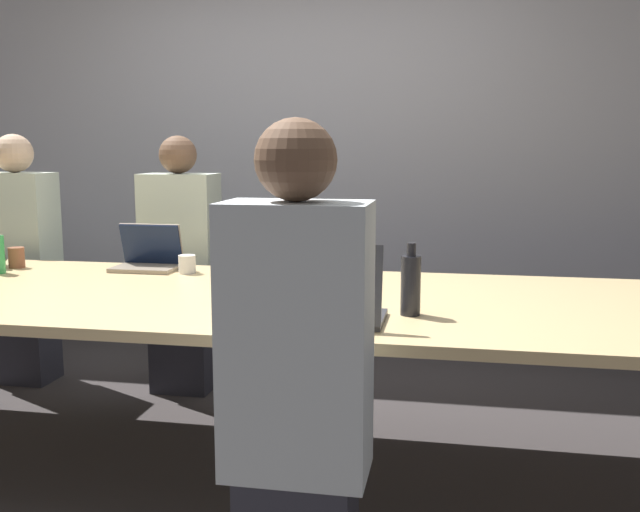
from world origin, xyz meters
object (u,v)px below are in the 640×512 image
(laptop_far_center, at_px, (295,259))
(laptop_near_midright, at_px, (335,301))
(stapler, at_px, (240,300))
(person_far_midleft, at_px, (181,269))
(cup_far_left, at_px, (17,258))
(person_far_left, at_px, (21,263))
(bottle_near_midright, at_px, (411,284))
(cup_far_midleft, at_px, (187,264))
(laptop_far_midleft, at_px, (149,256))
(person_near_midright, at_px, (297,387))
(bottle_far_center, at_px, (225,259))

(laptop_far_center, bearing_deg, laptop_near_midright, -69.60)
(laptop_near_midright, relative_size, stapler, 2.15)
(laptop_far_center, relative_size, stapler, 2.03)
(laptop_far_center, xyz_separation_m, laptop_near_midright, (0.35, -0.94, 0.01))
(person_far_midleft, bearing_deg, cup_far_left, -141.93)
(person_far_left, xyz_separation_m, bottle_near_midright, (2.29, -1.13, 0.18))
(person_far_left, relative_size, laptop_near_midright, 4.34)
(cup_far_midleft, distance_m, cup_far_left, 0.89)
(laptop_far_midleft, bearing_deg, bottle_near_midright, -28.85)
(laptop_far_midleft, height_order, person_far_midleft, person_far_midleft)
(laptop_far_center, distance_m, bottle_near_midright, 0.96)
(person_near_midright, height_order, stapler, person_near_midright)
(laptop_far_midleft, xyz_separation_m, cup_far_midleft, (0.23, -0.08, -0.02))
(person_far_left, height_order, bottle_near_midright, person_far_left)
(bottle_near_midright, bearing_deg, laptop_near_midright, -142.39)
(laptop_far_midleft, height_order, person_far_left, person_far_left)
(bottle_far_center, height_order, person_near_midright, person_near_midright)
(cup_far_left, bearing_deg, cup_far_midleft, 0.58)
(person_far_midleft, bearing_deg, laptop_far_midleft, -89.42)
(laptop_far_center, bearing_deg, person_far_left, 167.40)
(bottle_far_center, distance_m, laptop_near_midright, 0.98)
(cup_far_midleft, height_order, bottle_near_midright, bottle_near_midright)
(bottle_near_midright, bearing_deg, laptop_far_midleft, 151.15)
(laptop_far_center, height_order, person_near_midright, person_near_midright)
(laptop_far_midleft, relative_size, person_far_midleft, 0.22)
(bottle_far_center, bearing_deg, cup_far_midleft, 158.67)
(laptop_near_midright, bearing_deg, stapler, -27.50)
(laptop_near_midright, relative_size, bottle_near_midright, 1.26)
(laptop_far_center, bearing_deg, bottle_far_center, -147.00)
(person_far_left, relative_size, bottle_near_midright, 5.48)
(bottle_near_midright, bearing_deg, cup_far_midleft, 149.20)
(person_near_midright, distance_m, stapler, 0.77)
(bottle_far_center, bearing_deg, laptop_far_midleft, 160.12)
(cup_far_midleft, height_order, laptop_near_midright, laptop_near_midright)
(cup_far_midleft, bearing_deg, bottle_far_center, -21.33)
(cup_far_left, distance_m, stapler, 1.48)
(person_far_left, xyz_separation_m, bottle_far_center, (1.41, -0.56, 0.16))
(laptop_far_midleft, relative_size, person_far_left, 0.22)
(person_far_left, relative_size, cup_far_left, 13.95)
(bottle_far_center, bearing_deg, bottle_near_midright, -32.90)
(cup_far_left, bearing_deg, stapler, -24.86)
(cup_far_left, xyz_separation_m, bottle_far_center, (1.10, -0.08, 0.04))
(cup_far_midleft, relative_size, person_near_midright, 0.06)
(person_far_midleft, relative_size, stapler, 9.23)
(laptop_near_midright, bearing_deg, laptop_far_center, -69.60)
(person_far_midleft, relative_size, cup_far_left, 13.85)
(cup_far_midleft, distance_m, stapler, 0.78)
(person_near_midright, bearing_deg, cup_far_left, -37.15)
(person_far_midleft, relative_size, bottle_near_midright, 5.44)
(cup_far_midleft, bearing_deg, person_far_midleft, 114.75)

